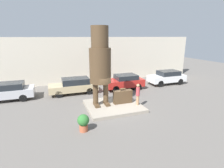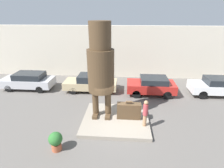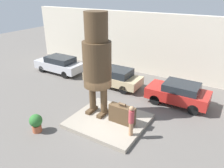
{
  "view_description": "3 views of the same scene",
  "coord_description": "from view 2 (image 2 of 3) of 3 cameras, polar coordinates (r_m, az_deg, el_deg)",
  "views": [
    {
      "loc": [
        -4.4,
        -12.11,
        5.44
      ],
      "look_at": [
        -0.17,
        -0.13,
        1.96
      ],
      "focal_mm": 28.0,
      "sensor_mm": 36.0,
      "label": 1
    },
    {
      "loc": [
        0.49,
        -9.62,
        6.61
      ],
      "look_at": [
        -0.26,
        0.14,
        2.56
      ],
      "focal_mm": 28.0,
      "sensor_mm": 36.0,
      "label": 2
    },
    {
      "loc": [
        5.79,
        -9.14,
        7.27
      ],
      "look_at": [
        0.27,
        -0.08,
        2.56
      ],
      "focal_mm": 35.0,
      "sensor_mm": 36.0,
      "label": 3
    }
  ],
  "objects": [
    {
      "name": "pedestal",
      "position": [
        11.62,
        1.24,
        -11.54
      ],
      "size": [
        4.21,
        3.77,
        0.23
      ],
      "color": "gray",
      "rests_on": "ground_plane"
    },
    {
      "name": "parked_car_tan",
      "position": [
        15.6,
        -6.77,
        0.48
      ],
      "size": [
        4.62,
        1.81,
        1.53
      ],
      "rotation": [
        0.0,
        0.0,
        3.14
      ],
      "color": "tan",
      "rests_on": "ground_plane"
    },
    {
      "name": "parked_car_silver",
      "position": [
        17.66,
        -25.62,
        1.04
      ],
      "size": [
        4.58,
        1.82,
        1.55
      ],
      "rotation": [
        0.0,
        0.0,
        3.14
      ],
      "color": "#B7B7BC",
      "rests_on": "ground_plane"
    },
    {
      "name": "ground_plane",
      "position": [
        11.68,
        1.24,
        -11.99
      ],
      "size": [
        60.0,
        60.0,
        0.0
      ],
      "primitive_type": "plane",
      "color": "#605B56"
    },
    {
      "name": "parked_car_white",
      "position": [
        17.1,
        31.16,
        -0.59
      ],
      "size": [
        4.33,
        1.76,
        1.58
      ],
      "rotation": [
        0.0,
        0.0,
        3.14
      ],
      "color": "silver",
      "rests_on": "ground_plane"
    },
    {
      "name": "parked_car_red",
      "position": [
        15.23,
        12.75,
        -0.39
      ],
      "size": [
        4.03,
        1.88,
        1.55
      ],
      "rotation": [
        0.0,
        0.0,
        3.14
      ],
      "color": "#B2231E",
      "rests_on": "ground_plane"
    },
    {
      "name": "tourist",
      "position": [
        10.56,
        10.84,
        -9.06
      ],
      "size": [
        0.29,
        0.29,
        1.7
      ],
      "color": "#A87A56",
      "rests_on": "pedestal"
    },
    {
      "name": "planter_pot",
      "position": [
        9.71,
        -17.91,
        -17.17
      ],
      "size": [
        0.7,
        0.7,
        1.05
      ],
      "color": "#AD5638",
      "rests_on": "ground_plane"
    },
    {
      "name": "statue_figure",
      "position": [
        10.44,
        -3.69,
        6.28
      ],
      "size": [
        1.61,
        1.61,
        5.95
      ],
      "color": "#4C3823",
      "rests_on": "pedestal"
    },
    {
      "name": "giant_suitcase",
      "position": [
        11.35,
        5.51,
        -8.69
      ],
      "size": [
        1.52,
        0.47,
        1.25
      ],
      "color": "#4C3823",
      "rests_on": "pedestal"
    },
    {
      "name": "building_backdrop",
      "position": [
        18.76,
        2.84,
        10.36
      ],
      "size": [
        28.0,
        0.6,
        5.36
      ],
      "color": "beige",
      "rests_on": "ground_plane"
    }
  ]
}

